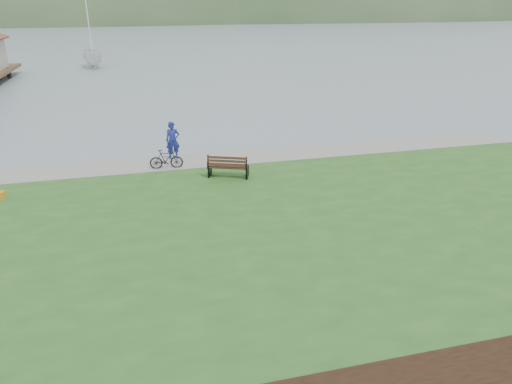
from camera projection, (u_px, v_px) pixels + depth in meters
ground at (238, 230)px, 16.64m from camera, size 600.00×600.00×0.00m
lawn at (250, 253)px, 14.77m from camera, size 34.00×20.00×0.40m
shoreline_path at (209, 160)px, 22.63m from camera, size 34.00×2.20×0.03m
far_hillside at (197, 21)px, 172.89m from camera, size 580.00×80.00×38.00m
park_bench at (228, 166)px, 20.21m from camera, size 1.90×1.31×1.10m
person at (173, 137)px, 22.37m from camera, size 0.81×0.57×2.21m
bicycle_b at (166, 159)px, 21.30m from camera, size 0.59×1.58×0.93m
sailboat at (95, 68)px, 55.67m from camera, size 11.29×11.43×25.44m
pannier at (2, 195)px, 18.20m from camera, size 0.23×0.31×0.30m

